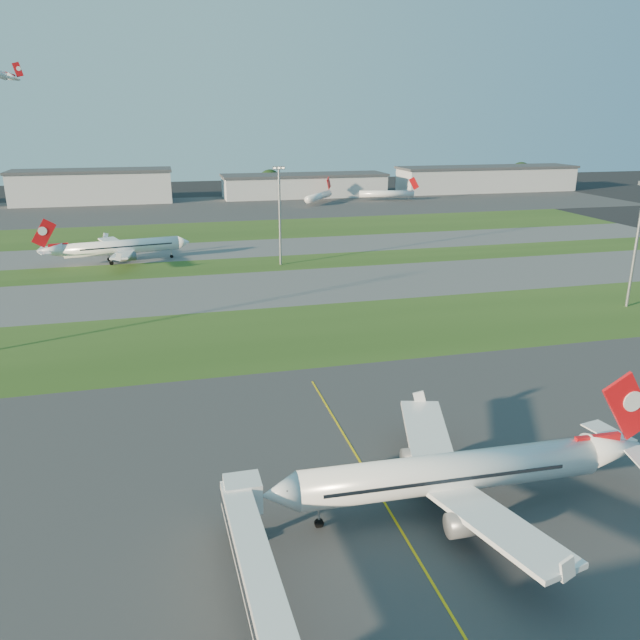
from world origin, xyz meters
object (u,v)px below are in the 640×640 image
object	(u,v)px
airliner_taxiing	(121,247)
mini_jet_near	(319,196)
mini_jet_far	(387,194)
light_mast_centre	(280,209)
jet_bridge	(261,588)
airliner_parked	(453,473)
light_mast_east	(637,236)

from	to	relation	value
airliner_taxiing	mini_jet_near	size ratio (longest dim) A/B	1.53
mini_jet_far	light_mast_centre	distance (m)	143.27
jet_bridge	light_mast_centre	bearing A→B (deg)	78.62
airliner_parked	light_mast_centre	bearing A→B (deg)	89.66
jet_bridge	mini_jet_near	bearing A→B (deg)	74.95
jet_bridge	light_mast_east	xyz separation A→B (m)	(87.81, 67.24, 10.81)
light_mast_east	light_mast_centre	bearing A→B (deg)	138.37
mini_jet_far	airliner_taxiing	bearing A→B (deg)	-126.88
jet_bridge	mini_jet_near	world-z (taller)	mini_jet_near
airliner_parked	airliner_taxiing	bearing A→B (deg)	108.20
airliner_parked	mini_jet_far	distance (m)	246.99
mini_jet_far	light_mast_east	bearing A→B (deg)	-83.57
airliner_parked	light_mast_east	size ratio (longest dim) A/B	1.47
light_mast_centre	airliner_taxiing	bearing A→B (deg)	161.61
light_mast_centre	light_mast_east	bearing A→B (deg)	-41.63
light_mast_centre	light_mast_east	distance (m)	84.29
mini_jet_far	airliner_parked	bearing A→B (deg)	-98.38
mini_jet_near	light_mast_east	xyz separation A→B (m)	(22.44, -175.96, 11.53)
jet_bridge	mini_jet_near	xyz separation A→B (m)	(65.37, 243.19, -0.73)
mini_jet_near	mini_jet_far	world-z (taller)	same
airliner_parked	light_mast_centre	size ratio (longest dim) A/B	1.47
airliner_taxiing	mini_jet_far	size ratio (longest dim) A/B	1.31
mini_jet_near	mini_jet_far	size ratio (longest dim) A/B	0.85
airliner_taxiing	mini_jet_near	xyz separation A→B (m)	(81.98, 106.19, -0.81)
jet_bridge	light_mast_east	distance (m)	111.12
airliner_taxiing	light_mast_east	xyz separation A→B (m)	(104.41, -69.76, 10.72)
airliner_taxiing	light_mast_centre	distance (m)	44.94
airliner_parked	mini_jet_far	world-z (taller)	airliner_parked
mini_jet_far	light_mast_centre	xyz separation A→B (m)	(-74.50, -121.83, 11.53)
mini_jet_near	light_mast_centre	size ratio (longest dim) A/B	0.94
jet_bridge	light_mast_centre	xyz separation A→B (m)	(24.81, 123.24, 10.81)
light_mast_centre	jet_bridge	bearing A→B (deg)	-101.38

